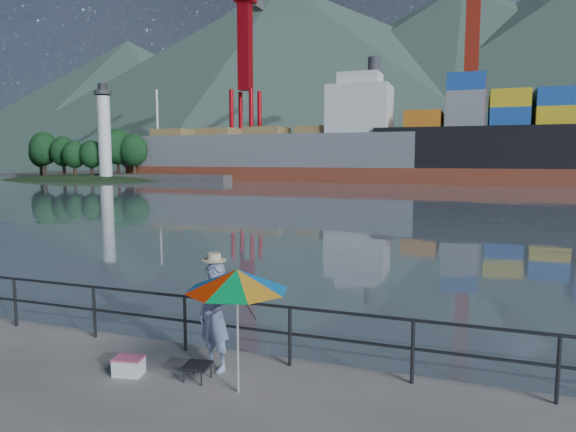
# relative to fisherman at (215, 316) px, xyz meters

# --- Properties ---
(harbor_water) EXTENTS (500.00, 280.00, 0.00)m
(harbor_water) POSITION_rel_fisherman_xyz_m (-1.90, 128.85, -0.90)
(harbor_water) COLOR slate
(harbor_water) RESTS_ON ground
(far_dock) EXTENTS (200.00, 40.00, 0.40)m
(far_dock) POSITION_rel_fisherman_xyz_m (8.10, 91.85, -0.90)
(far_dock) COLOR #514F4C
(far_dock) RESTS_ON ground
(guardrail) EXTENTS (22.00, 0.06, 1.03)m
(guardrail) POSITION_rel_fisherman_xyz_m (-1.90, 0.55, -0.38)
(guardrail) COLOR #2D3033
(guardrail) RESTS_ON ground
(mountains) EXTENTS (600.00, 332.80, 80.00)m
(mountains) POSITION_rel_fisherman_xyz_m (36.92, 206.60, 34.65)
(mountains) COLOR #385147
(mountains) RESTS_ON ground
(lighthouse_islet) EXTENTS (48.00, 26.40, 19.20)m
(lighthouse_islet) POSITION_rel_fisherman_xyz_m (-56.87, 60.85, -0.64)
(lighthouse_islet) COLOR #263F1E
(lighthouse_islet) RESTS_ON ground
(fisherman) EXTENTS (0.77, 0.63, 1.80)m
(fisherman) POSITION_rel_fisherman_xyz_m (0.00, 0.00, 0.00)
(fisherman) COLOR navy
(fisherman) RESTS_ON ground
(beach_umbrella) EXTENTS (1.74, 1.74, 1.86)m
(beach_umbrella) POSITION_rel_fisherman_xyz_m (0.71, -0.63, 0.80)
(beach_umbrella) COLOR white
(beach_umbrella) RESTS_ON ground
(folding_stool) EXTENTS (0.44, 0.44, 0.26)m
(folding_stool) POSITION_rel_fisherman_xyz_m (-0.07, -0.47, -0.76)
(folding_stool) COLOR black
(folding_stool) RESTS_ON ground
(cooler_bag) EXTENTS (0.50, 0.39, 0.26)m
(cooler_bag) POSITION_rel_fisherman_xyz_m (-1.21, -0.67, -0.77)
(cooler_bag) COLOR white
(cooler_bag) RESTS_ON ground
(fishing_rod) EXTENTS (0.32, 1.70, 1.21)m
(fishing_rod) POSITION_rel_fisherman_xyz_m (0.11, 0.92, -0.90)
(fishing_rod) COLOR black
(fishing_rod) RESTS_ON ground
(bulk_carrier) EXTENTS (47.60, 8.24, 14.50)m
(bulk_carrier) POSITION_rel_fisherman_xyz_m (-25.48, 69.36, 3.29)
(bulk_carrier) COLOR brown
(bulk_carrier) RESTS_ON ground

